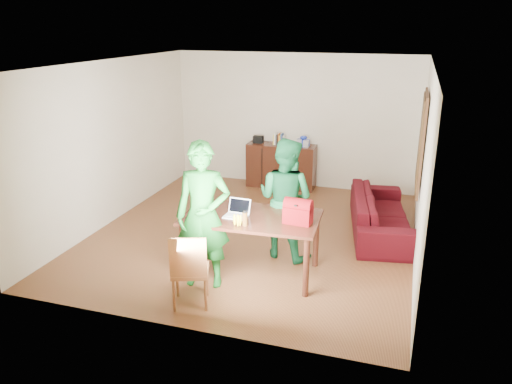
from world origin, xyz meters
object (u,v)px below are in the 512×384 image
(table, at_px, (251,224))
(bottle, at_px, (245,218))
(red_bag, at_px, (298,213))
(chair, at_px, (191,284))
(person_far, at_px, (285,199))
(person_near, at_px, (203,215))
(laptop, at_px, (236,214))
(sofa, at_px, (381,214))

(table, height_order, bottle, bottle)
(red_bag, bearing_deg, bottle, -150.10)
(chair, relative_size, red_bag, 2.70)
(chair, relative_size, bottle, 4.82)
(person_far, relative_size, bottle, 8.91)
(person_near, bearing_deg, bottle, 0.70)
(person_near, bearing_deg, red_bag, 7.46)
(bottle, xyz_separation_m, red_bag, (0.62, 0.28, 0.03))
(person_far, distance_m, laptop, 0.91)
(bottle, distance_m, red_bag, 0.68)
(person_near, distance_m, person_far, 1.38)
(person_far, xyz_separation_m, bottle, (-0.27, -1.01, 0.06))
(laptop, distance_m, red_bag, 0.83)
(person_far, bearing_deg, laptop, 74.88)
(table, distance_m, person_far, 0.75)
(table, relative_size, red_bag, 5.21)
(person_near, relative_size, person_far, 1.09)
(red_bag, bearing_deg, person_near, -155.37)
(person_near, xyz_separation_m, bottle, (0.52, 0.11, -0.02))
(table, height_order, sofa, table)
(chair, distance_m, bottle, 1.04)
(laptop, bearing_deg, bottle, -45.90)
(chair, xyz_separation_m, person_near, (-0.04, 0.54, 0.68))
(person_far, xyz_separation_m, red_bag, (0.35, -0.73, 0.09))
(person_near, bearing_deg, table, 30.43)
(table, distance_m, person_near, 0.71)
(table, bearing_deg, laptop, -154.86)
(bottle, distance_m, sofa, 2.83)
(chair, bearing_deg, laptop, 53.50)
(laptop, bearing_deg, person_far, 61.50)
(person_near, height_order, person_far, person_near)
(person_far, relative_size, laptop, 5.62)
(bottle, bearing_deg, person_far, 75.25)
(table, relative_size, person_near, 0.96)
(laptop, bearing_deg, red_bag, 5.99)
(table, bearing_deg, person_far, 64.22)
(person_far, height_order, bottle, person_far)
(chair, bearing_deg, person_far, 46.29)
(table, distance_m, red_bag, 0.68)
(chair, bearing_deg, person_near, 74.75)
(person_far, height_order, red_bag, person_far)
(bottle, bearing_deg, person_near, -167.52)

